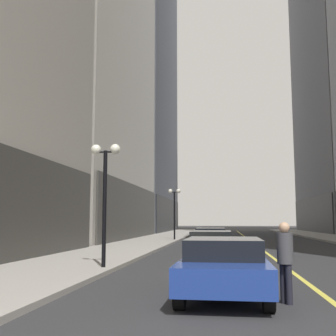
# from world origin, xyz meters

# --- Properties ---
(ground_plane) EXTENTS (200.00, 200.00, 0.00)m
(ground_plane) POSITION_xyz_m (0.00, 35.00, 0.00)
(ground_plane) COLOR #2D2D30
(sidewalk_left) EXTENTS (4.50, 78.00, 0.15)m
(sidewalk_left) POSITION_xyz_m (-8.25, 35.00, 0.07)
(sidewalk_left) COLOR #9E9991
(sidewalk_left) RESTS_ON ground
(lane_centre_stripe) EXTENTS (0.16, 70.00, 0.01)m
(lane_centre_stripe) POSITION_xyz_m (0.00, 35.00, 0.00)
(lane_centre_stripe) COLOR #E5D64C
(lane_centre_stripe) RESTS_ON ground
(car_blue) EXTENTS (2.00, 4.29, 1.32)m
(car_blue) POSITION_xyz_m (-2.30, 6.62, 0.72)
(car_blue) COLOR navy
(car_blue) RESTS_ON ground
(car_yellow) EXTENTS (1.80, 4.46, 1.32)m
(car_yellow) POSITION_xyz_m (-2.78, 13.62, 0.72)
(car_yellow) COLOR yellow
(car_yellow) RESTS_ON ground
(car_black) EXTENTS (1.83, 4.63, 1.32)m
(car_black) POSITION_xyz_m (-3.00, 20.27, 0.72)
(car_black) COLOR black
(car_black) RESTS_ON ground
(pedestrian_with_orange_bag) EXTENTS (0.48, 0.48, 1.70)m
(pedestrian_with_orange_bag) POSITION_xyz_m (-1.00, 5.97, 0.99)
(pedestrian_with_orange_bag) COLOR black
(pedestrian_with_orange_bag) RESTS_ON ground
(street_lamp_left_near) EXTENTS (1.06, 0.36, 4.43)m
(street_lamp_left_near) POSITION_xyz_m (-6.40, 10.91, 3.26)
(street_lamp_left_near) COLOR black
(street_lamp_left_near) RESTS_ON ground
(street_lamp_left_far) EXTENTS (1.06, 0.36, 4.43)m
(street_lamp_left_far) POSITION_xyz_m (-6.40, 32.31, 3.26)
(street_lamp_left_far) COLOR black
(street_lamp_left_far) RESTS_ON ground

